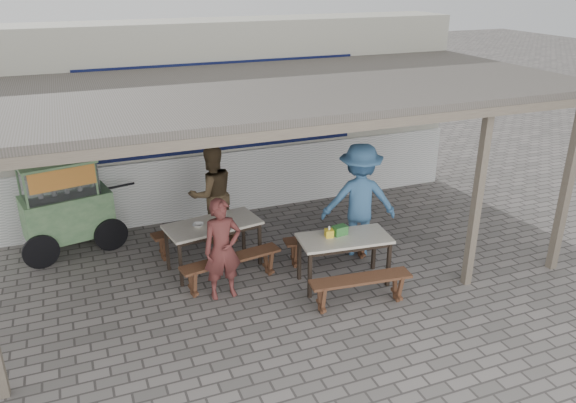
# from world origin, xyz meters

# --- Properties ---
(ground) EXTENTS (60.00, 60.00, 0.00)m
(ground) POSITION_xyz_m (0.00, 0.00, 0.00)
(ground) COLOR slate
(ground) RESTS_ON ground
(back_wall) EXTENTS (9.00, 1.28, 3.50)m
(back_wall) POSITION_xyz_m (-0.00, 3.58, 1.72)
(back_wall) COLOR #B5B4A3
(back_wall) RESTS_ON ground
(warung_roof) EXTENTS (9.00, 4.21, 2.81)m
(warung_roof) POSITION_xyz_m (0.02, 0.90, 2.71)
(warung_roof) COLOR #554E49
(warung_roof) RESTS_ON ground
(table_left) EXTENTS (1.52, 0.91, 0.75)m
(table_left) POSITION_xyz_m (-1.01, 0.96, 0.67)
(table_left) COLOR beige
(table_left) RESTS_ON ground
(bench_left_street) EXTENTS (1.55, 0.52, 0.45)m
(bench_left_street) POSITION_xyz_m (-0.91, 0.34, 0.34)
(bench_left_street) COLOR brown
(bench_left_street) RESTS_ON ground
(bench_left_wall) EXTENTS (1.55, 0.52, 0.45)m
(bench_left_wall) POSITION_xyz_m (-1.11, 1.59, 0.34)
(bench_left_wall) COLOR brown
(bench_left_wall) RESTS_ON ground
(table_right) EXTENTS (1.38, 0.79, 0.75)m
(table_right) POSITION_xyz_m (0.65, -0.20, 0.67)
(table_right) COLOR beige
(table_right) RESTS_ON ground
(bench_right_street) EXTENTS (1.44, 0.43, 0.45)m
(bench_right_street) POSITION_xyz_m (0.58, -0.86, 0.34)
(bench_right_street) COLOR brown
(bench_right_street) RESTS_ON ground
(bench_right_wall) EXTENTS (1.44, 0.43, 0.45)m
(bench_right_wall) POSITION_xyz_m (0.72, 0.46, 0.34)
(bench_right_wall) COLOR brown
(bench_right_wall) RESTS_ON ground
(vendor_cart) EXTENTS (1.85, 1.05, 1.56)m
(vendor_cart) POSITION_xyz_m (-3.07, 2.38, 0.85)
(vendor_cart) COLOR #7BA56E
(vendor_cart) RESTS_ON ground
(patron_street_side) EXTENTS (0.54, 0.36, 1.48)m
(patron_street_side) POSITION_xyz_m (-1.09, 0.10, 0.74)
(patron_street_side) COLOR brown
(patron_street_side) RESTS_ON ground
(patron_wall_side) EXTENTS (0.89, 0.74, 1.67)m
(patron_wall_side) POSITION_xyz_m (-0.76, 1.93, 0.84)
(patron_wall_side) COLOR #4F3E28
(patron_wall_side) RESTS_ON ground
(patron_right_table) EXTENTS (1.35, 1.03, 1.85)m
(patron_right_table) POSITION_xyz_m (1.31, 0.60, 0.93)
(patron_right_table) COLOR teal
(patron_right_table) RESTS_ON ground
(tissue_box) EXTENTS (0.13, 0.13, 0.11)m
(tissue_box) POSITION_xyz_m (0.45, -0.11, 0.81)
(tissue_box) COLOR yellow
(tissue_box) RESTS_ON table_right
(donation_box) EXTENTS (0.22, 0.16, 0.14)m
(donation_box) POSITION_xyz_m (0.62, -0.10, 0.82)
(donation_box) COLOR #377C37
(donation_box) RESTS_ON table_right
(condiment_jar) EXTENTS (0.08, 0.08, 0.09)m
(condiment_jar) POSITION_xyz_m (-0.74, 1.25, 0.79)
(condiment_jar) COLOR beige
(condiment_jar) RESTS_ON table_left
(condiment_bowl) EXTENTS (0.23, 0.23, 0.04)m
(condiment_bowl) POSITION_xyz_m (-1.23, 0.94, 0.77)
(condiment_bowl) COLOR white
(condiment_bowl) RESTS_ON table_left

